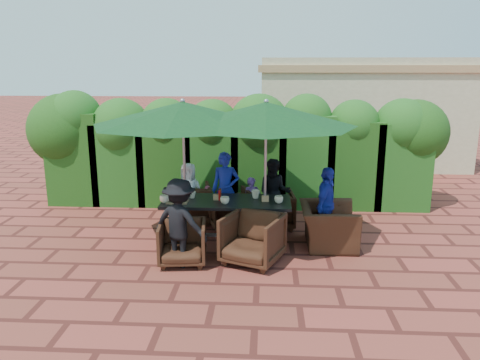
# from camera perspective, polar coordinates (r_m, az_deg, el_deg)

# --- Properties ---
(ground) EXTENTS (80.00, 80.00, 0.00)m
(ground) POSITION_cam_1_polar(r_m,az_deg,el_deg) (8.25, -1.56, -7.41)
(ground) COLOR maroon
(ground) RESTS_ON ground
(dining_table) EXTENTS (2.17, 0.90, 0.75)m
(dining_table) POSITION_cam_1_polar(r_m,az_deg,el_deg) (7.98, -1.64, -3.02)
(dining_table) COLOR black
(dining_table) RESTS_ON ground
(umbrella_left) EXTENTS (3.02, 3.02, 2.46)m
(umbrella_left) POSITION_cam_1_polar(r_m,az_deg,el_deg) (7.78, -6.98, 8.05)
(umbrella_left) COLOR gray
(umbrella_left) RESTS_ON ground
(umbrella_right) EXTENTS (2.98, 2.98, 2.46)m
(umbrella_right) POSITION_cam_1_polar(r_m,az_deg,el_deg) (7.64, 3.20, 8.02)
(umbrella_right) COLOR gray
(umbrella_right) RESTS_ON ground
(chair_far_left) EXTENTS (0.94, 0.90, 0.82)m
(chair_far_left) POSITION_cam_1_polar(r_m,az_deg,el_deg) (9.14, -6.16, -2.64)
(chair_far_left) COLOR black
(chair_far_left) RESTS_ON ground
(chair_far_mid) EXTENTS (0.95, 0.92, 0.78)m
(chair_far_mid) POSITION_cam_1_polar(r_m,az_deg,el_deg) (8.86, -1.27, -3.21)
(chair_far_mid) COLOR black
(chair_far_mid) RESTS_ON ground
(chair_far_right) EXTENTS (0.78, 0.74, 0.74)m
(chair_far_right) POSITION_cam_1_polar(r_m,az_deg,el_deg) (8.84, 4.20, -3.42)
(chair_far_right) COLOR black
(chair_far_right) RESTS_ON ground
(chair_near_left) EXTENTS (0.78, 0.74, 0.73)m
(chair_near_left) POSITION_cam_1_polar(r_m,az_deg,el_deg) (7.29, -7.03, -7.34)
(chair_near_left) COLOR black
(chair_near_left) RESTS_ON ground
(chair_near_right) EXTENTS (1.05, 1.03, 0.85)m
(chair_near_right) POSITION_cam_1_polar(r_m,az_deg,el_deg) (7.23, 1.53, -6.91)
(chair_near_right) COLOR black
(chair_near_right) RESTS_ON ground
(chair_end_right) EXTENTS (0.69, 1.06, 0.93)m
(chair_end_right) POSITION_cam_1_polar(r_m,az_deg,el_deg) (8.04, 10.72, -4.70)
(chair_end_right) COLOR black
(chair_end_right) RESTS_ON ground
(adult_far_left) EXTENTS (0.62, 0.43, 1.17)m
(adult_far_left) POSITION_cam_1_polar(r_m,az_deg,el_deg) (9.11, -6.27, -1.56)
(adult_far_left) COLOR white
(adult_far_left) RESTS_ON ground
(adult_far_mid) EXTENTS (0.53, 0.45, 1.42)m
(adult_far_mid) POSITION_cam_1_polar(r_m,az_deg,el_deg) (8.80, -1.77, -1.19)
(adult_far_mid) COLOR #1D2AA1
(adult_far_mid) RESTS_ON ground
(adult_far_right) EXTENTS (0.64, 0.41, 1.29)m
(adult_far_right) POSITION_cam_1_polar(r_m,az_deg,el_deg) (8.86, 4.21, -1.54)
(adult_far_right) COLOR black
(adult_far_right) RESTS_ON ground
(adult_near_left) EXTENTS (0.95, 0.68, 1.36)m
(adult_near_left) POSITION_cam_1_polar(r_m,az_deg,el_deg) (7.11, -7.36, -5.20)
(adult_near_left) COLOR black
(adult_near_left) RESTS_ON ground
(adult_end_right) EXTENTS (0.65, 0.87, 1.33)m
(adult_end_right) POSITION_cam_1_polar(r_m,az_deg,el_deg) (8.10, 10.44, -3.07)
(adult_end_right) COLOR #1D2AA1
(adult_end_right) RESTS_ON ground
(child_left) EXTENTS (0.31, 0.28, 0.73)m
(child_left) POSITION_cam_1_polar(r_m,az_deg,el_deg) (9.08, -3.86, -2.98)
(child_left) COLOR #D24A77
(child_left) RESTS_ON ground
(child_right) EXTENTS (0.39, 0.34, 0.92)m
(child_right) POSITION_cam_1_polar(r_m,az_deg,el_deg) (8.96, 1.46, -2.57)
(child_right) COLOR #7E4AA2
(child_right) RESTS_ON ground
(pedestrian_a) EXTENTS (1.61, 0.64, 1.70)m
(pedestrian_a) POSITION_cam_1_polar(r_m,az_deg,el_deg) (11.98, 6.60, 3.42)
(pedestrian_a) COLOR green
(pedestrian_a) RESTS_ON ground
(pedestrian_b) EXTENTS (0.97, 0.80, 1.73)m
(pedestrian_b) POSITION_cam_1_polar(r_m,az_deg,el_deg) (12.52, 12.86, 3.70)
(pedestrian_b) COLOR #D24A77
(pedestrian_b) RESTS_ON ground
(pedestrian_c) EXTENTS (1.13, 0.93, 1.62)m
(pedestrian_c) POSITION_cam_1_polar(r_m,az_deg,el_deg) (12.59, 16.99, 3.22)
(pedestrian_c) COLOR gray
(pedestrian_c) RESTS_ON ground
(cup_a) EXTENTS (0.17, 0.17, 0.13)m
(cup_a) POSITION_cam_1_polar(r_m,az_deg,el_deg) (7.90, -9.17, -2.29)
(cup_a) COLOR beige
(cup_a) RESTS_ON dining_table
(cup_b) EXTENTS (0.13, 0.13, 0.12)m
(cup_b) POSITION_cam_1_polar(r_m,az_deg,el_deg) (8.12, -5.84, -1.80)
(cup_b) COLOR beige
(cup_b) RESTS_ON dining_table
(cup_c) EXTENTS (0.15, 0.15, 0.12)m
(cup_c) POSITION_cam_1_polar(r_m,az_deg,el_deg) (7.75, -1.86, -2.49)
(cup_c) COLOR beige
(cup_c) RESTS_ON dining_table
(cup_d) EXTENTS (0.15, 0.15, 0.14)m
(cup_d) POSITION_cam_1_polar(r_m,az_deg,el_deg) (8.07, 1.90, -1.74)
(cup_d) COLOR beige
(cup_d) RESTS_ON dining_table
(cup_e) EXTENTS (0.15, 0.15, 0.12)m
(cup_e) POSITION_cam_1_polar(r_m,az_deg,el_deg) (7.81, 4.75, -2.39)
(cup_e) COLOR beige
(cup_e) RESTS_ON dining_table
(ketchup_bottle) EXTENTS (0.04, 0.04, 0.17)m
(ketchup_bottle) POSITION_cam_1_polar(r_m,az_deg,el_deg) (7.94, -2.52, -1.89)
(ketchup_bottle) COLOR #B20C0A
(ketchup_bottle) RESTS_ON dining_table
(sauce_bottle) EXTENTS (0.04, 0.04, 0.17)m
(sauce_bottle) POSITION_cam_1_polar(r_m,az_deg,el_deg) (8.07, -2.44, -1.63)
(sauce_bottle) COLOR #4C230C
(sauce_bottle) RESTS_ON dining_table
(serving_tray) EXTENTS (0.35, 0.25, 0.02)m
(serving_tray) POSITION_cam_1_polar(r_m,az_deg,el_deg) (7.91, -7.61, -2.65)
(serving_tray) COLOR #8B6343
(serving_tray) RESTS_ON dining_table
(number_block_left) EXTENTS (0.12, 0.06, 0.10)m
(number_block_left) POSITION_cam_1_polar(r_m,az_deg,el_deg) (7.97, -2.84, -2.10)
(number_block_left) COLOR tan
(number_block_left) RESTS_ON dining_table
(number_block_right) EXTENTS (0.12, 0.06, 0.10)m
(number_block_right) POSITION_cam_1_polar(r_m,az_deg,el_deg) (7.89, 3.09, -2.27)
(number_block_right) COLOR tan
(number_block_right) RESTS_ON dining_table
(hedge_wall) EXTENTS (9.10, 1.60, 2.47)m
(hedge_wall) POSITION_cam_1_polar(r_m,az_deg,el_deg) (10.15, -1.54, 4.57)
(hedge_wall) COLOR #17380F
(hedge_wall) RESTS_ON ground
(building) EXTENTS (6.20, 3.08, 3.20)m
(building) POSITION_cam_1_polar(r_m,az_deg,el_deg) (14.99, 14.35, 8.07)
(building) COLOR beige
(building) RESTS_ON ground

